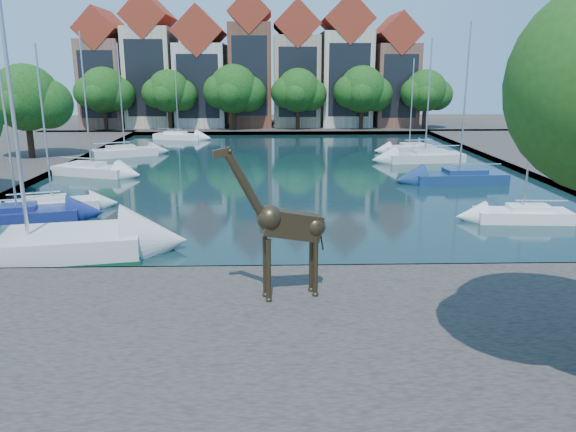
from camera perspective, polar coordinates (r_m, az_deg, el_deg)
name	(u,v)px	position (r m, az deg, el deg)	size (l,w,h in m)	color
ground	(305,276)	(22.26, 1.76, -6.16)	(160.00, 160.00, 0.00)	#38332B
water_basin	(288,169)	(45.47, -0.01, 4.75)	(38.00, 50.00, 0.08)	black
near_quay	(320,360)	(15.81, 3.29, -14.40)	(50.00, 14.00, 0.50)	#46413C
far_quay	(281,127)	(77.15, -0.69, 9.04)	(60.00, 16.00, 0.50)	#46413C
townhouse_west_end	(106,73)	(79.76, -17.97, 13.66)	(5.44, 9.18, 14.93)	brown
townhouse_west_mid	(152,66)	(78.34, -13.66, 14.58)	(5.94, 9.18, 16.79)	beige
townhouse_west_inner	(202,73)	(77.30, -8.76, 14.16)	(6.43, 9.18, 15.15)	beige
townhouse_center	(251,65)	(76.79, -3.80, 15.05)	(5.44, 9.18, 16.93)	brown
townhouse_east_inner	(296,70)	(76.81, 0.84, 14.61)	(5.94, 9.18, 15.79)	tan
townhouse_east_mid	(345,67)	(77.36, 5.82, 14.81)	(6.43, 9.18, 16.65)	beige
townhouse_east_end	(393,75)	(78.45, 10.65, 13.91)	(5.44, 9.18, 14.43)	brown
far_tree_far_west	(104,92)	(74.23, -18.17, 11.92)	(7.28, 5.60, 7.68)	#332114
far_tree_west	(169,92)	(72.42, -11.95, 12.19)	(6.76, 5.20, 7.36)	#332114
far_tree_mid_west	(234,91)	(71.45, -5.47, 12.57)	(7.80, 6.00, 8.00)	#332114
far_tree_mid_east	(299,92)	(71.38, 1.10, 12.50)	(7.02, 5.40, 7.52)	#332114
far_tree_east	(363,91)	(72.20, 7.62, 12.49)	(7.54, 5.80, 7.84)	#332114
far_tree_far_east	(426,92)	(73.89, 13.88, 12.12)	(6.76, 5.20, 7.36)	#332114
side_tree_left_far	(27,100)	(53.00, -25.00, 10.65)	(7.28, 5.60, 7.88)	#332114
giraffe_statue	(284,225)	(18.26, -0.44, -0.89)	(3.55, 1.28, 5.13)	#342A1A
sailboat_left_a	(53,203)	(34.47, -22.81, 1.23)	(5.24, 3.30, 9.14)	silver
sailboat_left_b	(17,213)	(32.76, -25.80, 0.31)	(6.39, 3.67, 10.71)	navy
sailboat_left_c	(91,168)	(45.24, -19.34, 4.61)	(6.19, 3.84, 10.46)	silver
sailboat_left_d	(125,150)	(54.22, -16.25, 6.43)	(6.02, 4.22, 10.06)	silver
sailboat_left_e	(178,135)	(66.05, -11.08, 8.07)	(5.76, 3.12, 8.85)	white
sailboat_right_a	(523,212)	(32.21, 22.75, 0.35)	(4.97, 2.03, 9.08)	white
sailboat_right_b	(459,175)	(41.71, 16.99, 4.00)	(6.66, 2.76, 10.90)	navy
sailboat_right_c	(425,155)	(50.38, 13.74, 6.01)	(6.80, 3.00, 10.27)	silver
sailboat_right_d	(409,147)	(55.85, 12.22, 6.86)	(5.08, 2.35, 8.77)	silver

